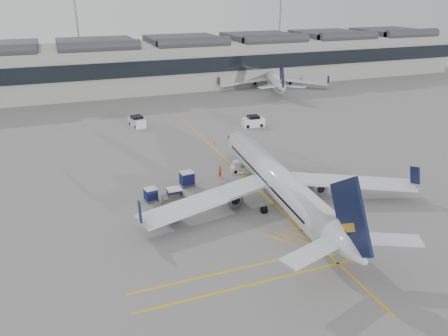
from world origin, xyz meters
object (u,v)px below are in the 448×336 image
object	(u,v)px
belt_loader	(244,167)
baggage_cart_a	(187,178)
ramp_agent_a	(220,172)
airliner_main	(278,182)
pushback_tug	(174,199)
ramp_agent_b	(227,187)

from	to	relation	value
belt_loader	baggage_cart_a	bearing A→B (deg)	-158.17
belt_loader	ramp_agent_a	bearing A→B (deg)	-155.50
airliner_main	ramp_agent_a	size ratio (longest dim) A/B	21.51
pushback_tug	baggage_cart_a	bearing A→B (deg)	58.09
ramp_agent_a	ramp_agent_b	bearing A→B (deg)	-136.75
baggage_cart_a	pushback_tug	xyz separation A→B (m)	(-2.94, -4.47, -0.36)
ramp_agent_b	baggage_cart_a	bearing A→B (deg)	-50.86
belt_loader	ramp_agent_b	world-z (taller)	ramp_agent_b
ramp_agent_a	belt_loader	bearing A→B (deg)	-20.29
belt_loader	ramp_agent_a	xyz separation A→B (m)	(-3.88, -1.05, 0.30)
airliner_main	baggage_cart_a	world-z (taller)	airliner_main
baggage_cart_a	pushback_tug	distance (m)	5.37
baggage_cart_a	ramp_agent_a	size ratio (longest dim) A/B	1.13
belt_loader	pushback_tug	world-z (taller)	belt_loader
airliner_main	belt_loader	bearing A→B (deg)	92.80
belt_loader	pushback_tug	bearing A→B (deg)	-141.93
airliner_main	ramp_agent_b	size ratio (longest dim) A/B	19.45
ramp_agent_a	pushback_tug	size ratio (longest dim) A/B	0.65
baggage_cart_a	ramp_agent_b	world-z (taller)	ramp_agent_b
belt_loader	pushback_tug	xyz separation A→B (m)	(-11.71, -6.41, 0.09)
airliner_main	belt_loader	size ratio (longest dim) A/B	7.76
baggage_cart_a	belt_loader	bearing A→B (deg)	6.69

